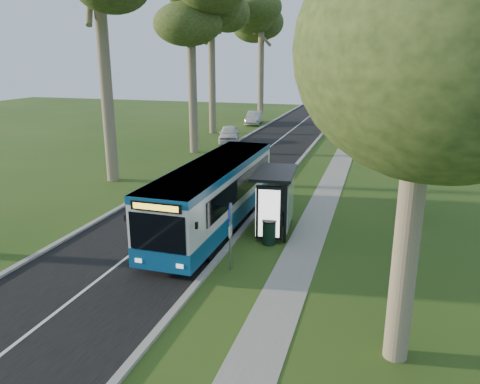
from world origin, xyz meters
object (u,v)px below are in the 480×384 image
object	(u,v)px
bus	(214,195)
bus_stop_sign	(230,228)
bus_shelter	(275,192)
litter_bin	(269,232)
car_silver	(254,118)
car_white	(229,134)

from	to	relation	value
bus	bus_stop_sign	world-z (taller)	bus
bus_shelter	litter_bin	xyz separation A→B (m)	(0.03, -1.17, -1.43)
bus_shelter	car_silver	distance (m)	35.24
bus_stop_sign	litter_bin	world-z (taller)	bus_stop_sign
car_white	car_silver	distance (m)	12.14
car_white	car_silver	size ratio (longest dim) A/B	0.99
car_white	bus_stop_sign	bearing A→B (deg)	-87.25
litter_bin	car_white	distance (m)	24.61
bus	litter_bin	size ratio (longest dim) A/B	10.76
bus_stop_sign	litter_bin	bearing A→B (deg)	71.88
bus	bus_stop_sign	xyz separation A→B (m)	(2.07, -4.03, 0.04)
bus_shelter	car_white	distance (m)	23.54
bus_shelter	litter_bin	bearing A→B (deg)	-93.74
bus	car_white	bearing A→B (deg)	106.93
bus_stop_sign	car_white	distance (m)	26.93
litter_bin	car_silver	bearing A→B (deg)	106.15
car_silver	bus	bearing A→B (deg)	-84.53
bus_shelter	car_silver	world-z (taller)	bus_shelter
bus_shelter	car_silver	size ratio (longest dim) A/B	0.76
car_silver	bus_stop_sign	bearing A→B (deg)	-82.80
litter_bin	car_silver	size ratio (longest dim) A/B	0.24
bus_shelter	litter_bin	size ratio (longest dim) A/B	3.19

